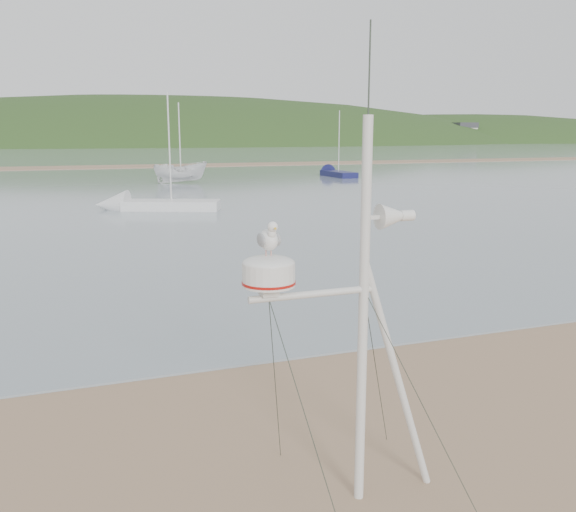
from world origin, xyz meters
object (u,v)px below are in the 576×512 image
object	(u,v)px
sailboat_blue_far	(331,173)
mast_rig	(358,397)
sailboat_white_near	(140,205)
boat_white	(180,156)

from	to	relation	value
sailboat_blue_far	mast_rig	bearing A→B (deg)	-113.75
mast_rig	sailboat_blue_far	distance (m)	52.02
sailboat_white_near	mast_rig	bearing A→B (deg)	-91.80
boat_white	sailboat_white_near	bearing A→B (deg)	162.61
sailboat_blue_far	sailboat_white_near	size ratio (longest dim) A/B	0.98
sailboat_blue_far	sailboat_white_near	world-z (taller)	same
boat_white	sailboat_white_near	size ratio (longest dim) A/B	0.66
sailboat_white_near	boat_white	bearing A→B (deg)	72.83
sailboat_blue_far	sailboat_white_near	distance (m)	28.82
boat_white	sailboat_blue_far	world-z (taller)	sailboat_blue_far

